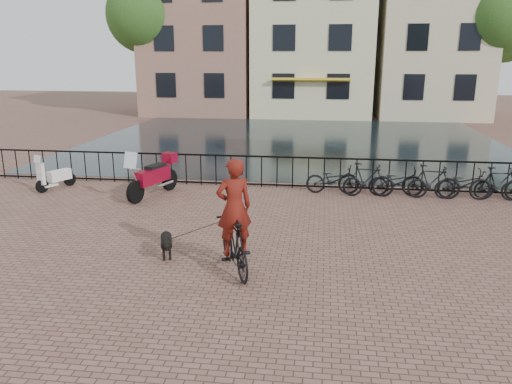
# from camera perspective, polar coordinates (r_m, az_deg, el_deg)

# --- Properties ---
(ground) EXTENTS (100.00, 100.00, 0.00)m
(ground) POSITION_cam_1_polar(r_m,az_deg,el_deg) (8.69, -2.74, -12.93)
(ground) COLOR brown
(ground) RESTS_ON ground
(canal_water) EXTENTS (20.00, 20.00, 0.00)m
(canal_water) POSITION_cam_1_polar(r_m,az_deg,el_deg) (25.20, 4.41, 5.90)
(canal_water) COLOR black
(canal_water) RESTS_ON ground
(railing) EXTENTS (20.00, 0.05, 1.02)m
(railing) POSITION_cam_1_polar(r_m,az_deg,el_deg) (16.00, 2.42, 2.29)
(railing) COLOR black
(railing) RESTS_ON ground
(canal_house_left) EXTENTS (7.50, 9.00, 12.80)m
(canal_house_left) POSITION_cam_1_polar(r_m,az_deg,el_deg) (38.63, -5.94, 18.65)
(canal_house_left) COLOR #916754
(canal_house_left) RESTS_ON ground
(canal_house_mid) EXTENTS (8.00, 9.50, 11.80)m
(canal_house_mid) POSITION_cam_1_polar(r_m,az_deg,el_deg) (37.57, 6.65, 17.96)
(canal_house_mid) COLOR beige
(canal_house_mid) RESTS_ON ground
(canal_house_right) EXTENTS (7.00, 9.00, 13.30)m
(canal_house_right) POSITION_cam_1_polar(r_m,az_deg,el_deg) (38.26, 19.40, 18.32)
(canal_house_right) COLOR beige
(canal_house_right) RESTS_ON ground
(tree_far_left) EXTENTS (5.04, 5.04, 9.27)m
(tree_far_left) POSITION_cam_1_polar(r_m,az_deg,el_deg) (36.78, -12.73, 19.06)
(tree_far_left) COLOR black
(tree_far_left) RESTS_ON ground
(tree_far_right) EXTENTS (4.76, 4.76, 8.76)m
(tree_far_right) POSITION_cam_1_polar(r_m,az_deg,el_deg) (36.17, 26.00, 17.42)
(tree_far_right) COLOR black
(tree_far_right) RESTS_ON ground
(cyclist) EXTENTS (1.32, 1.99, 2.66)m
(cyclist) POSITION_cam_1_polar(r_m,az_deg,el_deg) (9.59, -2.50, -3.55)
(cyclist) COLOR black
(cyclist) RESTS_ON ground
(dog) EXTENTS (0.53, 0.89, 0.57)m
(dog) POSITION_cam_1_polar(r_m,az_deg,el_deg) (10.69, -10.20, -5.89)
(dog) COLOR black
(dog) RESTS_ON ground
(motorcycle) EXTENTS (1.18, 2.22, 1.55)m
(motorcycle) POSITION_cam_1_polar(r_m,az_deg,el_deg) (15.21, -11.74, 2.33)
(motorcycle) COLOR maroon
(motorcycle) RESTS_ON ground
(scooter) EXTENTS (0.88, 1.35, 1.22)m
(scooter) POSITION_cam_1_polar(r_m,az_deg,el_deg) (17.00, -21.98, 2.31)
(scooter) COLOR white
(scooter) RESTS_ON ground
(parked_bike_0) EXTENTS (1.79, 0.89, 0.90)m
(parked_bike_0) POSITION_cam_1_polar(r_m,az_deg,el_deg) (15.36, 8.90, 1.37)
(parked_bike_0) COLOR black
(parked_bike_0) RESTS_ON ground
(parked_bike_1) EXTENTS (1.72, 0.72, 1.00)m
(parked_bike_1) POSITION_cam_1_polar(r_m,az_deg,el_deg) (15.41, 12.44, 1.41)
(parked_bike_1) COLOR black
(parked_bike_1) RESTS_ON ground
(parked_bike_2) EXTENTS (1.76, 0.74, 0.90)m
(parked_bike_2) POSITION_cam_1_polar(r_m,az_deg,el_deg) (15.53, 15.93, 1.10)
(parked_bike_2) COLOR black
(parked_bike_2) RESTS_ON ground
(parked_bike_3) EXTENTS (1.72, 0.72, 1.00)m
(parked_bike_3) POSITION_cam_1_polar(r_m,az_deg,el_deg) (15.68, 19.37, 1.14)
(parked_bike_3) COLOR black
(parked_bike_3) RESTS_ON ground
(parked_bike_4) EXTENTS (1.75, 0.70, 0.90)m
(parked_bike_4) POSITION_cam_1_polar(r_m,az_deg,el_deg) (15.92, 22.70, 0.83)
(parked_bike_4) COLOR black
(parked_bike_4) RESTS_ON ground
(parked_bike_5) EXTENTS (1.70, 0.63, 1.00)m
(parked_bike_5) POSITION_cam_1_polar(r_m,az_deg,el_deg) (16.18, 25.97, 0.86)
(parked_bike_5) COLOR black
(parked_bike_5) RESTS_ON ground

